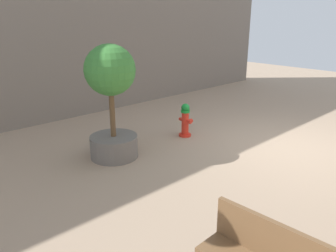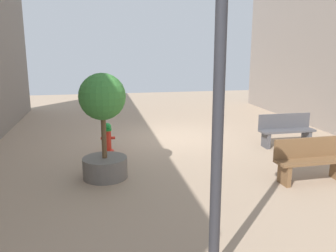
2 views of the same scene
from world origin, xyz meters
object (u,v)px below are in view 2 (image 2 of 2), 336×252
(fire_hydrant, at_px, (108,137))
(bench_far, at_px, (311,159))
(bench_near, at_px, (286,130))
(planter_tree, at_px, (103,119))
(street_lamp, at_px, (219,76))

(fire_hydrant, xyz_separation_m, bench_far, (-4.27, 3.10, 0.08))
(fire_hydrant, height_order, bench_near, bench_near)
(planter_tree, relative_size, street_lamp, 0.57)
(bench_far, bearing_deg, bench_near, -109.00)
(bench_near, xyz_separation_m, planter_tree, (5.32, 1.61, 0.85))
(fire_hydrant, distance_m, street_lamp, 6.26)
(fire_hydrant, bearing_deg, street_lamp, 101.52)
(fire_hydrant, bearing_deg, bench_near, 175.53)
(street_lamp, bearing_deg, planter_tree, -70.82)
(planter_tree, height_order, street_lamp, street_lamp)
(bench_far, bearing_deg, street_lamp, 40.79)
(fire_hydrant, distance_m, bench_far, 5.27)
(fire_hydrant, height_order, bench_far, bench_far)
(fire_hydrant, relative_size, bench_far, 0.50)
(bench_near, relative_size, street_lamp, 0.40)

